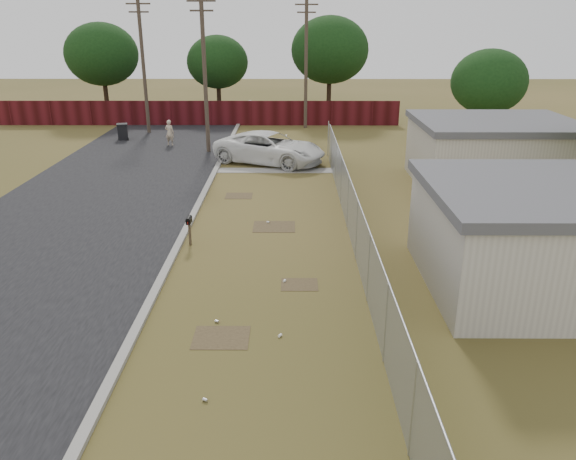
{
  "coord_description": "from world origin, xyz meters",
  "views": [
    {
      "loc": [
        0.93,
        -17.15,
        7.45
      ],
      "look_at": [
        0.85,
        -0.27,
        1.1
      ],
      "focal_mm": 35.0,
      "sensor_mm": 36.0,
      "label": 1
    }
  ],
  "objects_px": {
    "mailbox": "(189,223)",
    "pickup_truck": "(270,148)",
    "trash_bin": "(123,132)",
    "pedestrian": "(170,133)"
  },
  "relations": [
    {
      "from": "pedestrian",
      "to": "trash_bin",
      "type": "distance_m",
      "value": 3.86
    },
    {
      "from": "mailbox",
      "to": "pedestrian",
      "type": "xyz_separation_m",
      "value": [
        -4.06,
        16.67,
        -0.04
      ]
    },
    {
      "from": "mailbox",
      "to": "trash_bin",
      "type": "distance_m",
      "value": 19.86
    },
    {
      "from": "pickup_truck",
      "to": "trash_bin",
      "type": "bearing_deg",
      "value": 82.35
    },
    {
      "from": "mailbox",
      "to": "pedestrian",
      "type": "relative_size",
      "value": 0.66
    },
    {
      "from": "pedestrian",
      "to": "trash_bin",
      "type": "bearing_deg",
      "value": -9.85
    },
    {
      "from": "pedestrian",
      "to": "trash_bin",
      "type": "xyz_separation_m",
      "value": [
        -3.45,
        1.71,
        -0.25
      ]
    },
    {
      "from": "mailbox",
      "to": "pickup_truck",
      "type": "xyz_separation_m",
      "value": [
        2.39,
        12.02,
        0.01
      ]
    },
    {
      "from": "pickup_truck",
      "to": "pedestrian",
      "type": "xyz_separation_m",
      "value": [
        -6.45,
        4.65,
        -0.05
      ]
    },
    {
      "from": "mailbox",
      "to": "pedestrian",
      "type": "distance_m",
      "value": 17.16
    }
  ]
}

